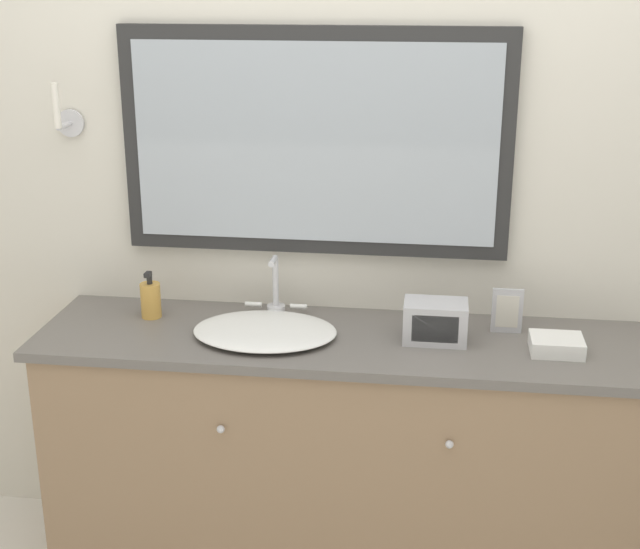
{
  "coord_description": "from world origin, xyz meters",
  "views": [
    {
      "loc": [
        0.27,
        -2.26,
        1.91
      ],
      "look_at": [
        -0.07,
        0.26,
        1.04
      ],
      "focal_mm": 50.0,
      "sensor_mm": 36.0,
      "label": 1
    }
  ],
  "objects_px": {
    "soap_bottle": "(151,299)",
    "sink_basin": "(265,329)",
    "appliance_box": "(435,322)",
    "picture_frame": "(507,311)"
  },
  "relations": [
    {
      "from": "sink_basin",
      "to": "appliance_box",
      "type": "distance_m",
      "value": 0.52
    },
    {
      "from": "sink_basin",
      "to": "soap_bottle",
      "type": "bearing_deg",
      "value": 165.57
    },
    {
      "from": "sink_basin",
      "to": "appliance_box",
      "type": "xyz_separation_m",
      "value": [
        0.52,
        0.03,
        0.04
      ]
    },
    {
      "from": "soap_bottle",
      "to": "appliance_box",
      "type": "height_order",
      "value": "soap_bottle"
    },
    {
      "from": "sink_basin",
      "to": "soap_bottle",
      "type": "distance_m",
      "value": 0.41
    },
    {
      "from": "soap_bottle",
      "to": "picture_frame",
      "type": "xyz_separation_m",
      "value": [
        1.14,
        0.02,
        0.01
      ]
    },
    {
      "from": "picture_frame",
      "to": "sink_basin",
      "type": "bearing_deg",
      "value": -170.57
    },
    {
      "from": "soap_bottle",
      "to": "sink_basin",
      "type": "bearing_deg",
      "value": -14.43
    },
    {
      "from": "sink_basin",
      "to": "soap_bottle",
      "type": "xyz_separation_m",
      "value": [
        -0.4,
        0.1,
        0.04
      ]
    },
    {
      "from": "appliance_box",
      "to": "picture_frame",
      "type": "height_order",
      "value": "picture_frame"
    }
  ]
}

